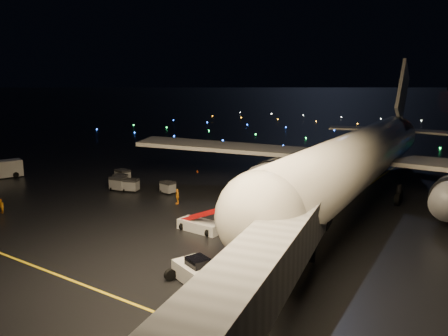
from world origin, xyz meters
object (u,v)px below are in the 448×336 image
at_px(baggage_cart_1, 131,185).
at_px(baggage_cart_3, 121,179).
at_px(baggage_cart_0, 168,187).
at_px(baggage_cart_2, 119,184).
at_px(baggage_cart_4, 123,176).
at_px(airliner, 368,125).
at_px(crew_c, 177,196).
at_px(pushback_tug, 198,270).
at_px(crew_b, 1,206).
at_px(belt_loader, 200,215).
at_px(service_truck, 1,169).

distance_m(baggage_cart_1, baggage_cart_3, 4.69).
xyz_separation_m(baggage_cart_0, baggage_cart_2, (-6.72, -2.51, 0.14)).
bearing_deg(baggage_cart_0, baggage_cart_4, -179.79).
height_order(airliner, baggage_cart_2, airliner).
height_order(crew_c, baggage_cart_2, crew_c).
bearing_deg(pushback_tug, crew_b, -162.08).
bearing_deg(pushback_tug, belt_loader, 146.87).
height_order(baggage_cart_1, baggage_cart_2, baggage_cart_2).
distance_m(pushback_tug, baggage_cart_0, 27.26).
bearing_deg(crew_b, airliner, 56.77).
height_order(airliner, baggage_cart_4, airliner).
xyz_separation_m(belt_loader, baggage_cart_1, (-17.51, 7.72, -0.80)).
height_order(baggage_cart_1, baggage_cart_4, baggage_cart_4).
bearing_deg(baggage_cart_3, airliner, 15.85).
xyz_separation_m(pushback_tug, baggage_cart_1, (-24.31, 17.17, -0.14)).
bearing_deg(baggage_cart_0, belt_loader, -28.66).
distance_m(airliner, baggage_cart_3, 35.24).
bearing_deg(baggage_cart_1, baggage_cart_2, 176.57).
relative_size(service_truck, baggage_cart_2, 3.35).
height_order(baggage_cart_3, baggage_cart_4, baggage_cart_4).
height_order(airliner, pushback_tug, airliner).
bearing_deg(airliner, baggage_cart_2, -154.64).
bearing_deg(crew_b, belt_loader, 32.30).
bearing_deg(crew_b, baggage_cart_1, 85.36).
relative_size(crew_c, baggage_cart_3, 1.05).
height_order(baggage_cart_2, baggage_cart_4, baggage_cart_2).
xyz_separation_m(belt_loader, baggage_cart_2, (-19.30, 7.21, -0.71)).
relative_size(pushback_tug, baggage_cart_3, 2.33).
xyz_separation_m(belt_loader, baggage_cart_4, (-22.82, 11.31, -0.74)).
bearing_deg(baggage_cart_2, baggage_cart_1, 7.58).
distance_m(pushback_tug, service_truck, 48.87).
distance_m(belt_loader, service_truck, 40.62).
bearing_deg(baggage_cart_3, belt_loader, -31.16).
bearing_deg(airliner, pushback_tug, -98.42).
xyz_separation_m(crew_b, baggage_cart_2, (3.19, 15.02, 0.09)).
bearing_deg(belt_loader, baggage_cart_0, 144.90).
xyz_separation_m(airliner, crew_c, (-18.04, -16.60, -8.40)).
bearing_deg(baggage_cart_3, crew_c, -21.05).
relative_size(pushback_tug, belt_loader, 0.62).
height_order(crew_b, baggage_cart_3, crew_b).
distance_m(crew_b, baggage_cart_0, 20.14).
relative_size(baggage_cart_1, baggage_cart_4, 0.94).
bearing_deg(service_truck, crew_c, 25.16).
relative_size(baggage_cart_0, baggage_cart_3, 1.05).
relative_size(belt_loader, baggage_cart_1, 3.38).
bearing_deg(baggage_cart_2, crew_b, -110.38).
bearing_deg(belt_loader, airliner, 69.43).
bearing_deg(crew_c, airliner, 82.81).
bearing_deg(pushback_tug, baggage_cart_1, 165.89).
distance_m(belt_loader, crew_b, 23.83).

